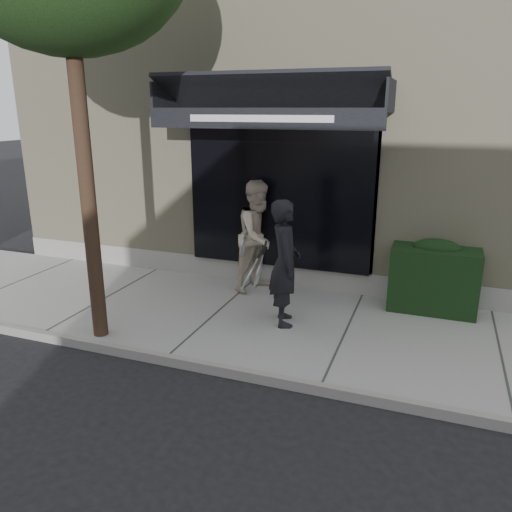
% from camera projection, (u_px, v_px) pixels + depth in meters
% --- Properties ---
extents(ground, '(80.00, 80.00, 0.00)m').
position_uv_depth(ground, '(346.00, 338.00, 7.12)').
color(ground, black).
rests_on(ground, ground).
extents(sidewalk, '(20.00, 3.00, 0.12)m').
position_uv_depth(sidewalk, '(346.00, 334.00, 7.10)').
color(sidewalk, gray).
rests_on(sidewalk, ground).
extents(curb, '(20.00, 0.10, 0.14)m').
position_uv_depth(curb, '(321.00, 389.00, 5.71)').
color(curb, gray).
rests_on(curb, ground).
extents(building_facade, '(14.30, 8.04, 5.64)m').
position_uv_depth(building_facade, '(394.00, 128.00, 10.80)').
color(building_facade, '#BCB490').
rests_on(building_facade, ground).
extents(hedge, '(1.30, 0.70, 1.14)m').
position_uv_depth(hedge, '(434.00, 277.00, 7.69)').
color(hedge, black).
rests_on(hedge, sidewalk).
extents(pedestrian_front, '(0.84, 0.94, 1.83)m').
position_uv_depth(pedestrian_front, '(285.00, 263.00, 7.10)').
color(pedestrian_front, black).
rests_on(pedestrian_front, sidewalk).
extents(pedestrian_back, '(1.04, 1.14, 1.90)m').
position_uv_depth(pedestrian_back, '(259.00, 236.00, 8.48)').
color(pedestrian_back, beige).
rests_on(pedestrian_back, sidewalk).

